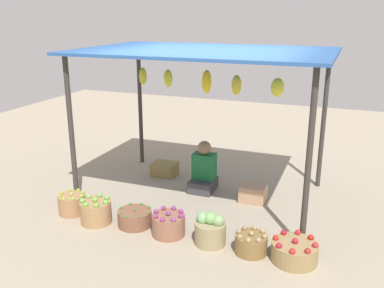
# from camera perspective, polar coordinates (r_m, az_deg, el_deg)

# --- Properties ---
(ground_plane) EXTENTS (14.00, 14.00, 0.00)m
(ground_plane) POSITION_cam_1_polar(r_m,az_deg,el_deg) (6.40, 1.64, -6.89)
(ground_plane) COLOR gray
(market_stall_structure) EXTENTS (3.41, 2.27, 2.14)m
(market_stall_structure) POSITION_cam_1_polar(r_m,az_deg,el_deg) (5.86, 1.88, 11.02)
(market_stall_structure) COLOR #38332D
(market_stall_structure) RESTS_ON ground
(vendor_person) EXTENTS (0.36, 0.44, 0.78)m
(vendor_person) POSITION_cam_1_polar(r_m,az_deg,el_deg) (6.47, 1.59, -3.74)
(vendor_person) COLOR #3B3A3F
(vendor_person) RESTS_ON ground
(basket_limes) EXTENTS (0.37, 0.37, 0.30)m
(basket_limes) POSITION_cam_1_polar(r_m,az_deg,el_deg) (6.03, -15.87, -7.77)
(basket_limes) COLOR #A4764D
(basket_limes) RESTS_ON ground
(basket_green_apples) EXTENTS (0.40, 0.40, 0.35)m
(basket_green_apples) POSITION_cam_1_polar(r_m,az_deg,el_deg) (5.69, -12.83, -8.85)
(basket_green_apples) COLOR #A47A4E
(basket_green_apples) RESTS_ON ground
(basket_green_chilies) EXTENTS (0.44, 0.44, 0.23)m
(basket_green_chilies) POSITION_cam_1_polar(r_m,az_deg,el_deg) (5.55, -7.72, -9.84)
(basket_green_chilies) COLOR brown
(basket_green_chilies) RESTS_ON ground
(basket_purple_onions) EXTENTS (0.41, 0.41, 0.32)m
(basket_purple_onions) POSITION_cam_1_polar(r_m,az_deg,el_deg) (5.28, -3.18, -10.76)
(basket_purple_onions) COLOR #8E5C45
(basket_purple_onions) RESTS_ON ground
(basket_cabbages) EXTENTS (0.37, 0.37, 0.41)m
(basket_cabbages) POSITION_cam_1_polar(r_m,az_deg,el_deg) (5.08, 2.48, -11.51)
(basket_cabbages) COLOR #96855D
(basket_cabbages) RESTS_ON ground
(basket_potatoes) EXTENTS (0.37, 0.37, 0.27)m
(basket_potatoes) POSITION_cam_1_polar(r_m,az_deg,el_deg) (4.97, 7.96, -13.12)
(basket_potatoes) COLOR brown
(basket_potatoes) RESTS_ON ground
(basket_red_apples) EXTENTS (0.51, 0.51, 0.28)m
(basket_red_apples) POSITION_cam_1_polar(r_m,az_deg,el_deg) (4.91, 13.64, -13.90)
(basket_red_apples) COLOR #957B4E
(basket_red_apples) RESTS_ON ground
(wooden_crate_near_vendor) EXTENTS (0.36, 0.32, 0.24)m
(wooden_crate_near_vendor) POSITION_cam_1_polar(r_m,az_deg,el_deg) (6.22, 8.25, -6.57)
(wooden_crate_near_vendor) COLOR tan
(wooden_crate_near_vendor) RESTS_ON ground
(wooden_crate_stacked_rear) EXTENTS (0.40, 0.32, 0.21)m
(wooden_crate_stacked_rear) POSITION_cam_1_polar(r_m,az_deg,el_deg) (7.14, -3.71, -3.37)
(wooden_crate_stacked_rear) COLOR olive
(wooden_crate_stacked_rear) RESTS_ON ground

